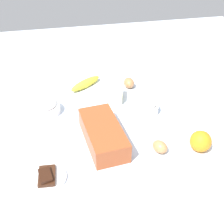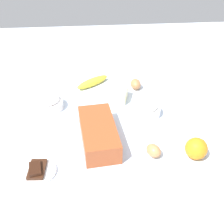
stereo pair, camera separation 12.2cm
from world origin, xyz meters
TOP-DOWN VIEW (x-y plane):
  - ground_plane at (0.00, 0.00)m, footprint 2.40×2.40m
  - loaf_pan at (0.13, -0.06)m, footprint 0.29×0.16m
  - flour_bowl at (-0.03, 0.16)m, footprint 0.12×0.12m
  - sugar_bowl at (-0.11, -0.28)m, footprint 0.13×0.13m
  - banana at (-0.30, -0.07)m, footprint 0.15×0.18m
  - orange_fruit at (0.25, 0.29)m, footprint 0.08×0.08m
  - butter_block at (-0.15, 0.05)m, footprint 0.10×0.09m
  - egg_near_butter at (0.23, 0.13)m, footprint 0.08×0.07m
  - egg_beside_bowl at (-0.25, 0.14)m, footprint 0.07×0.06m
  - chocolate_plate at (0.28, -0.28)m, footprint 0.13×0.13m

SIDE VIEW (x-z plane):
  - ground_plane at x=0.00m, z-range -0.02..0.00m
  - chocolate_plate at x=0.28m, z-range -0.01..0.03m
  - banana at x=-0.30m, z-range 0.00..0.04m
  - egg_near_butter at x=0.23m, z-range 0.00..0.05m
  - egg_beside_bowl at x=-0.25m, z-range 0.00..0.05m
  - flour_bowl at x=-0.03m, z-range 0.00..0.06m
  - butter_block at x=-0.15m, z-range 0.00..0.06m
  - sugar_bowl at x=-0.11m, z-range 0.00..0.06m
  - orange_fruit at x=0.25m, z-range 0.00..0.08m
  - loaf_pan at x=0.13m, z-range 0.00..0.08m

